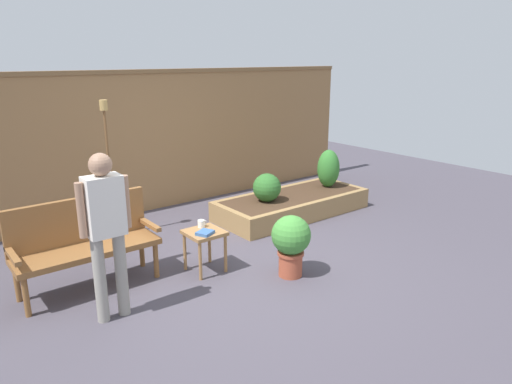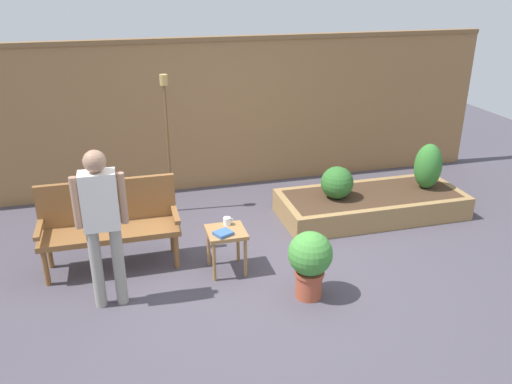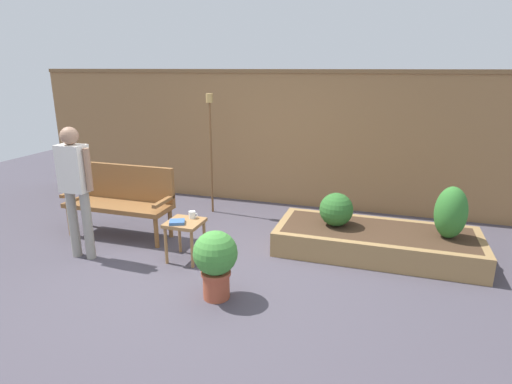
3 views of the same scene
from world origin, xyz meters
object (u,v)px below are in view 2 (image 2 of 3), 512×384
side_table (226,237)px  shrub_far_corner (428,166)px  garden_bench (109,218)px  book_on_table (223,233)px  person_by_bench (101,217)px  potted_boxwood (310,260)px  shrub_near_bench (337,183)px  cup_on_table (227,221)px  tiki_torch (167,121)px

side_table → shrub_far_corner: (2.91, 0.88, 0.21)m
garden_bench → book_on_table: size_ratio=8.46×
person_by_bench → book_on_table: bearing=10.9°
book_on_table → potted_boxwood: bearing=-64.3°
shrub_far_corner → person_by_bench: bearing=-163.9°
person_by_bench → shrub_near_bench: bearing=22.8°
garden_bench → shrub_far_corner: garden_bench is taller
book_on_table → person_by_bench: 1.25m
side_table → book_on_table: bearing=-117.8°
cup_on_table → book_on_table: size_ratio=0.67×
garden_bench → potted_boxwood: 2.18m
side_table → potted_boxwood: bearing=-45.3°
shrub_near_bench → shrub_far_corner: (1.29, 0.00, 0.10)m
book_on_table → garden_bench: bearing=128.4°
tiki_torch → person_by_bench: tiki_torch is taller
potted_boxwood → tiki_torch: 2.72m
tiki_torch → person_by_bench: size_ratio=1.17×
tiki_torch → person_by_bench: bearing=-112.2°
shrub_near_bench → shrub_far_corner: 1.29m
cup_on_table → person_by_bench: bearing=-160.7°
cup_on_table → book_on_table: 0.23m
person_by_bench → side_table: bearing=14.5°
garden_bench → side_table: bearing=-22.1°
garden_bench → shrub_far_corner: 4.10m
side_table → tiki_torch: bearing=103.0°
garden_bench → potted_boxwood: (1.85, -1.16, -0.13)m
potted_boxwood → tiki_torch: bearing=114.3°
cup_on_table → shrub_near_bench: (1.58, 0.75, -0.02)m
side_table → person_by_bench: size_ratio=0.31×
side_table → shrub_near_bench: shrub_near_bench is taller
cup_on_table → person_by_bench: (-1.24, -0.43, 0.41)m
shrub_far_corner → person_by_bench: (-4.11, -1.19, 0.33)m
side_table → tiki_torch: 1.92m
shrub_near_bench → tiki_torch: tiki_torch is taller
garden_bench → person_by_bench: bearing=-92.3°
book_on_table → shrub_far_corner: shrub_far_corner is taller
potted_boxwood → cup_on_table: bearing=128.2°
garden_bench → side_table: 1.27m
garden_bench → person_by_bench: size_ratio=0.92×
cup_on_table → shrub_far_corner: shrub_far_corner is taller
potted_boxwood → shrub_far_corner: size_ratio=1.14×
book_on_table → shrub_near_bench: size_ratio=0.41×
side_table → shrub_far_corner: bearing=16.8°
side_table → book_on_table: (-0.05, -0.09, 0.10)m
tiki_torch → cup_on_table: bearing=-74.6°
potted_boxwood → person_by_bench: (-1.88, 0.37, 0.52)m
cup_on_table → book_on_table: bearing=-112.5°
cup_on_table → book_on_table: cup_on_table is taller
side_table → tiki_torch: (-0.39, 1.68, 0.84)m
cup_on_table → shrub_far_corner: (2.87, 0.75, 0.08)m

